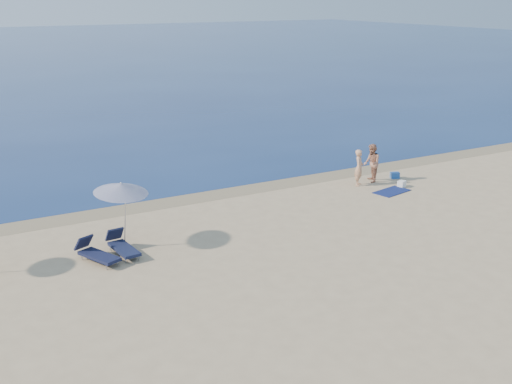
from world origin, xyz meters
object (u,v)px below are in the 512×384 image
person_left (359,168)px  umbrella_near (121,188)px  person_right (372,163)px  blue_cooler (395,175)px

person_left → umbrella_near: 12.26m
umbrella_near → person_right: bearing=-14.5°
person_left → blue_cooler: 2.41m
person_right → umbrella_near: umbrella_near is taller
person_left → person_right: 0.93m
person_left → umbrella_near: bearing=143.8°
person_left → umbrella_near: umbrella_near is taller
person_right → blue_cooler: person_right is taller
person_left → person_right: person_right is taller
person_right → person_left: bearing=-52.5°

